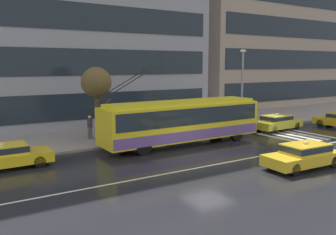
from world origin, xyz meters
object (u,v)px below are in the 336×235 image
Objects in this scene: taxi_queued_behind_bus at (4,155)px; pedestrian_at_shelter at (104,117)px; pedestrian_approaching_curb at (90,125)px; street_lamp at (242,82)px; trolleybus at (183,121)px; street_tree_bare at (96,84)px; taxi_oncoming_near at (304,155)px; taxi_ahead_of_bus at (277,122)px; bus_shelter at (149,110)px.

taxi_queued_behind_bus is 8.17m from pedestrian_at_shelter.
pedestrian_approaching_curb is 0.26× the size of street_lamp.
trolleybus is 11.20m from taxi_queued_behind_bus.
taxi_oncoming_near is at bearing -61.90° from street_tree_bare.
taxi_oncoming_near is at bearing -117.08° from street_lamp.
street_tree_bare reaches higher than pedestrian_at_shelter.
taxi_ahead_of_bus is 2.32× the size of pedestrian_at_shelter.
pedestrian_approaching_curb is (-4.97, 4.42, -0.49)m from trolleybus.
taxi_ahead_of_bus is 15.16m from pedestrian_approaching_curb.
taxi_queued_behind_bus is (-11.16, 0.13, -0.93)m from trolleybus.
pedestrian_at_shelter is (-4.04, 4.01, 0.07)m from trolleybus.
street_lamp is at bearing 62.92° from taxi_oncoming_near.
trolleybus is 8.33m from taxi_oncoming_near.
taxi_ahead_of_bus is at bearing -16.47° from street_tree_bare.
taxi_oncoming_near is 0.88× the size of street_tree_bare.
street_lamp is at bearing 138.54° from taxi_ahead_of_bus.
pedestrian_at_shelter is (7.12, 3.88, 1.00)m from taxi_queued_behind_bus.
trolleybus is 7.41× the size of pedestrian_approaching_curb.
pedestrian_approaching_curb is (-0.92, 0.41, -0.56)m from pedestrian_at_shelter.
taxi_ahead_of_bus is 0.88× the size of street_tree_bare.
pedestrian_at_shelter reaches higher than taxi_oncoming_near.
pedestrian_at_shelter is at bearing -24.06° from pedestrian_approaching_curb.
trolleybus is at bearing -41.70° from pedestrian_approaching_curb.
pedestrian_at_shelter reaches higher than taxi_queued_behind_bus.
street_lamp is at bearing -10.24° from pedestrian_approaching_curb.
street_lamp reaches higher than taxi_oncoming_near.
street_tree_bare is at bearing 172.01° from bus_shelter.
trolleybus reaches higher than pedestrian_at_shelter.
pedestrian_at_shelter is 1.16m from pedestrian_approaching_curb.
taxi_oncoming_near is 1.17× the size of bus_shelter.
trolleybus reaches higher than taxi_ahead_of_bus.
street_lamp is at bearing -11.79° from bus_shelter.
bus_shelter is at bearing 97.47° from trolleybus.
pedestrian_approaching_curb is at bearing 169.76° from street_lamp.
taxi_ahead_of_bus is 2.66× the size of pedestrian_approaching_curb.
taxi_oncoming_near and taxi_ahead_of_bus have the same top height.
bus_shelter is 4.47m from street_tree_bare.
taxi_queued_behind_bus is 1.04× the size of taxi_oncoming_near.
trolleybus is 9.64m from taxi_ahead_of_bus.
street_lamp reaches higher than bus_shelter.
street_tree_bare is (0.56, -0.04, 2.91)m from pedestrian_approaching_curb.
trolleybus is at bearing -44.87° from street_tree_bare.
taxi_ahead_of_bus is 0.69× the size of street_lamp.
taxi_ahead_of_bus is 1.18× the size of bus_shelter.
taxi_oncoming_near is 14.41m from street_tree_bare.
taxi_ahead_of_bus is (7.40, 8.23, -0.00)m from taxi_oncoming_near.
bus_shelter is at bearing -2.80° from pedestrian_at_shelter.
street_lamp is at bearing -9.05° from pedestrian_at_shelter.
trolleybus reaches higher than street_tree_bare.
taxi_queued_behind_bus is 1.03× the size of taxi_ahead_of_bus.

